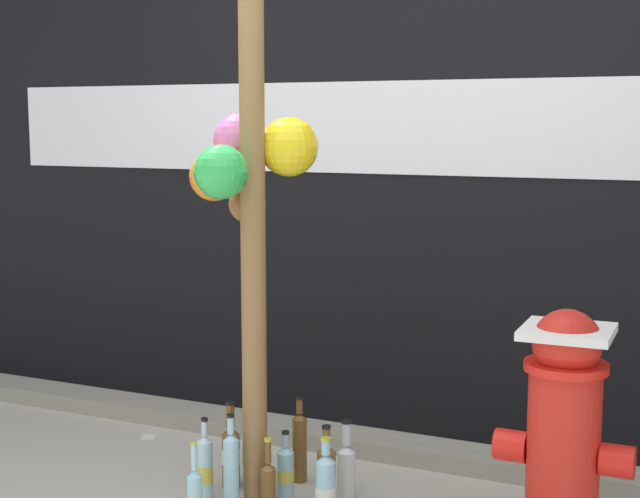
% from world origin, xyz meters
% --- Properties ---
extents(building_wall, '(10.00, 0.21, 3.18)m').
position_xyz_m(building_wall, '(0.00, 1.70, 1.59)').
color(building_wall, black).
rests_on(building_wall, ground_plane).
extents(curb_strip, '(8.00, 0.12, 0.08)m').
position_xyz_m(curb_strip, '(0.00, 1.22, 0.04)').
color(curb_strip, gray).
rests_on(curb_strip, ground_plane).
extents(memorial_post, '(0.46, 0.49, 2.73)m').
position_xyz_m(memorial_post, '(-0.18, 0.53, 1.55)').
color(memorial_post, olive).
rests_on(memorial_post, ground_plane).
extents(fire_hydrant, '(0.48, 0.31, 0.87)m').
position_xyz_m(fire_hydrant, '(1.01, 0.62, 0.45)').
color(fire_hydrant, red).
rests_on(fire_hydrant, ground_plane).
extents(bottle_0, '(0.06, 0.06, 0.33)m').
position_xyz_m(bottle_0, '(-0.27, 0.25, 0.12)').
color(bottle_0, '#93CCE0').
rests_on(bottle_0, ground_plane).
extents(bottle_1, '(0.07, 0.07, 0.32)m').
position_xyz_m(bottle_1, '(0.13, 0.74, 0.13)').
color(bottle_1, silver).
rests_on(bottle_1, ground_plane).
extents(bottle_2, '(0.08, 0.08, 0.34)m').
position_xyz_m(bottle_2, '(0.16, 0.48, 0.14)').
color(bottle_2, '#93CCE0').
rests_on(bottle_2, ground_plane).
extents(bottle_3, '(0.06, 0.06, 0.30)m').
position_xyz_m(bottle_3, '(-0.08, 0.47, 0.12)').
color(bottle_3, brown).
rests_on(bottle_3, ground_plane).
extents(bottle_4, '(0.08, 0.08, 0.37)m').
position_xyz_m(bottle_4, '(-0.34, 0.64, 0.14)').
color(bottle_4, brown).
rests_on(bottle_4, ground_plane).
extents(bottle_5, '(0.07, 0.07, 0.28)m').
position_xyz_m(bottle_5, '(-0.08, 0.63, 0.11)').
color(bottle_5, '#93CCE0').
rests_on(bottle_5, ground_plane).
extents(bottle_6, '(0.06, 0.06, 0.39)m').
position_xyz_m(bottle_6, '(-0.21, 0.42, 0.17)').
color(bottle_6, '#93CCE0').
rests_on(bottle_6, ground_plane).
extents(bottle_7, '(0.07, 0.07, 0.32)m').
position_xyz_m(bottle_7, '(-0.23, 0.67, 0.13)').
color(bottle_7, '#B2DBEA').
rests_on(bottle_7, ground_plane).
extents(bottle_8, '(0.06, 0.06, 0.37)m').
position_xyz_m(bottle_8, '(-0.11, 0.82, 0.16)').
color(bottle_8, brown).
rests_on(bottle_8, ground_plane).
extents(bottle_9, '(0.07, 0.07, 0.29)m').
position_xyz_m(bottle_9, '(-0.31, 0.75, 0.11)').
color(bottle_9, silver).
rests_on(bottle_9, ground_plane).
extents(bottle_10, '(0.06, 0.06, 0.34)m').
position_xyz_m(bottle_10, '(-0.36, 0.48, 0.14)').
color(bottle_10, '#B2DBEA').
rests_on(bottle_10, ground_plane).
extents(bottle_11, '(0.08, 0.08, 0.34)m').
position_xyz_m(bottle_11, '(0.11, 0.59, 0.13)').
color(bottle_11, brown).
rests_on(bottle_11, ground_plane).
extents(litter_1, '(0.09, 0.10, 0.01)m').
position_xyz_m(litter_1, '(-1.01, 1.01, 0.00)').
color(litter_1, silver).
rests_on(litter_1, ground_plane).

